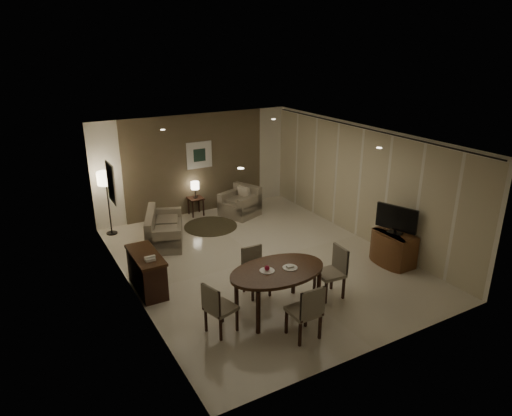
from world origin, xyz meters
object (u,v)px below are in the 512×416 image
chair_left (221,307)px  floor_lamp (109,204)px  chair_right (330,273)px  chair_near (304,310)px  sofa (164,227)px  chair_far (257,273)px  side_table (196,206)px  tv_cabinet (394,248)px  console_desk (147,272)px  armchair (240,202)px  dining_table (277,291)px

chair_left → floor_lamp: bearing=-9.5°
chair_left → chair_right: (2.21, 0.00, 0.03)m
chair_near → chair_right: bearing=-145.7°
sofa → floor_lamp: 1.55m
chair_left → chair_far: bearing=-72.6°
sofa → side_table: sofa is taller
chair_left → tv_cabinet: bearing=-101.3°
console_desk → chair_left: chair_left is taller
tv_cabinet → chair_far: 3.18m
chair_far → sofa: bearing=104.7°
chair_right → floor_lamp: (-2.83, 4.97, 0.31)m
console_desk → chair_near: 3.18m
chair_left → side_table: bearing=-34.8°
sofa → armchair: armchair is taller
console_desk → tv_cabinet: size_ratio=1.33×
armchair → tv_cabinet: bearing=-1.5°
tv_cabinet → sofa: 5.20m
console_desk → chair_left: bearing=-71.0°
chair_left → chair_right: bearing=-106.5°
side_table → dining_table: bearing=-96.6°
chair_far → armchair: (1.63, 3.80, -0.06)m
chair_right → sofa: 4.27m
chair_near → floor_lamp: floor_lamp is taller
sofa → armchair: bearing=-52.9°
chair_far → floor_lamp: 4.58m
chair_near → armchair: (1.63, 5.30, -0.09)m
console_desk → chair_far: chair_far is taller
console_desk → armchair: (3.37, 2.64, 0.02)m
chair_right → side_table: size_ratio=1.95×
tv_cabinet → chair_far: size_ratio=1.00×
chair_far → tv_cabinet: bearing=-4.2°
dining_table → console_desk: bearing=133.4°
chair_far → side_table: 4.46m
chair_near → sofa: (-0.71, 4.63, -0.11)m
chair_left → side_table: 5.42m
chair_near → side_table: 5.95m
tv_cabinet → side_table: 5.39m
tv_cabinet → chair_far: bearing=173.9°
tv_cabinet → floor_lamp: size_ratio=0.57×
chair_far → floor_lamp: (-1.70, 4.24, 0.34)m
console_desk → chair_right: 3.43m
tv_cabinet → side_table: size_ratio=1.83×
tv_cabinet → chair_left: chair_left is taller
console_desk → chair_right: (2.86, -1.89, 0.11)m
chair_far → chair_left: size_ratio=1.00×
chair_near → armchair: bearing=-107.2°
armchair → chair_left: bearing=-52.6°
floor_lamp → tv_cabinet: bearing=-43.3°
console_desk → side_table: 4.01m
chair_far → console_desk: bearing=148.0°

